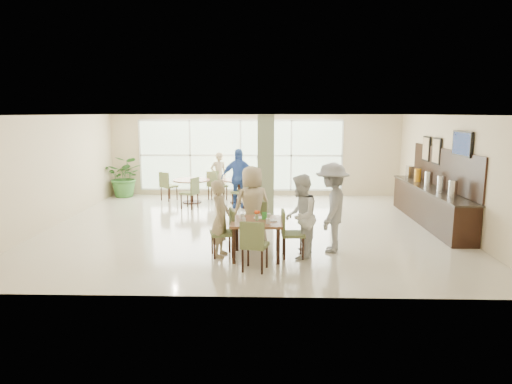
{
  "coord_description": "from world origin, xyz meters",
  "views": [
    {
      "loc": [
        0.49,
        -11.26,
        2.85
      ],
      "look_at": [
        0.2,
        -1.2,
        1.1
      ],
      "focal_mm": 32.0,
      "sensor_mm": 36.0,
      "label": 1
    }
  ],
  "objects_px": {
    "main_table": "(257,225)",
    "round_table_right": "(239,185)",
    "teen_left": "(221,219)",
    "teen_far": "(252,206)",
    "round_table_left": "(192,184)",
    "buffet_counter": "(430,202)",
    "adult_a": "(238,178)",
    "adult_b": "(264,175)",
    "potted_plant": "(125,176)",
    "teen_right": "(300,216)",
    "adult_standing": "(219,175)",
    "teen_standing": "(332,207)"
  },
  "relations": [
    {
      "from": "teen_right",
      "to": "adult_a",
      "type": "bearing_deg",
      "value": -149.94
    },
    {
      "from": "buffet_counter",
      "to": "adult_a",
      "type": "distance_m",
      "value": 5.5
    },
    {
      "from": "round_table_right",
      "to": "adult_b",
      "type": "distance_m",
      "value": 0.87
    },
    {
      "from": "potted_plant",
      "to": "teen_right",
      "type": "height_order",
      "value": "teen_right"
    },
    {
      "from": "teen_right",
      "to": "adult_standing",
      "type": "xyz_separation_m",
      "value": [
        -2.31,
        6.29,
        -0.05
      ]
    },
    {
      "from": "round_table_left",
      "to": "adult_a",
      "type": "height_order",
      "value": "adult_a"
    },
    {
      "from": "teen_far",
      "to": "round_table_left",
      "type": "bearing_deg",
      "value": -90.26
    },
    {
      "from": "adult_a",
      "to": "adult_b",
      "type": "relative_size",
      "value": 1.0
    },
    {
      "from": "teen_standing",
      "to": "teen_far",
      "type": "bearing_deg",
      "value": -88.69
    },
    {
      "from": "potted_plant",
      "to": "teen_standing",
      "type": "bearing_deg",
      "value": -44.4
    },
    {
      "from": "round_table_right",
      "to": "potted_plant",
      "type": "bearing_deg",
      "value": 167.41
    },
    {
      "from": "main_table",
      "to": "buffet_counter",
      "type": "bearing_deg",
      "value": 33.93
    },
    {
      "from": "round_table_right",
      "to": "buffet_counter",
      "type": "xyz_separation_m",
      "value": [
        5.17,
        -2.66,
        -0.01
      ]
    },
    {
      "from": "round_table_left",
      "to": "teen_right",
      "type": "distance_m",
      "value": 6.36
    },
    {
      "from": "main_table",
      "to": "teen_far",
      "type": "relative_size",
      "value": 0.58
    },
    {
      "from": "main_table",
      "to": "teen_right",
      "type": "relative_size",
      "value": 0.6
    },
    {
      "from": "teen_right",
      "to": "teen_far",
      "type": "bearing_deg",
      "value": -117.31
    },
    {
      "from": "round_table_right",
      "to": "adult_standing",
      "type": "relative_size",
      "value": 0.68
    },
    {
      "from": "round_table_left",
      "to": "teen_left",
      "type": "relative_size",
      "value": 0.77
    },
    {
      "from": "buffet_counter",
      "to": "teen_far",
      "type": "xyz_separation_m",
      "value": [
        -4.57,
        -2.14,
        0.32
      ]
    },
    {
      "from": "round_table_left",
      "to": "main_table",
      "type": "bearing_deg",
      "value": -68.09
    },
    {
      "from": "main_table",
      "to": "adult_a",
      "type": "distance_m",
      "value": 4.95
    },
    {
      "from": "buffet_counter",
      "to": "round_table_left",
      "type": "bearing_deg",
      "value": 158.86
    },
    {
      "from": "teen_left",
      "to": "teen_far",
      "type": "height_order",
      "value": "teen_far"
    },
    {
      "from": "round_table_right",
      "to": "adult_a",
      "type": "xyz_separation_m",
      "value": [
        0.03,
        -0.76,
        0.33
      ]
    },
    {
      "from": "buffet_counter",
      "to": "adult_b",
      "type": "relative_size",
      "value": 2.62
    },
    {
      "from": "main_table",
      "to": "teen_right",
      "type": "distance_m",
      "value": 0.88
    },
    {
      "from": "potted_plant",
      "to": "adult_standing",
      "type": "relative_size",
      "value": 0.9
    },
    {
      "from": "teen_standing",
      "to": "adult_a",
      "type": "bearing_deg",
      "value": -138.56
    },
    {
      "from": "main_table",
      "to": "buffet_counter",
      "type": "distance_m",
      "value": 5.36
    },
    {
      "from": "round_table_left",
      "to": "teen_left",
      "type": "bearing_deg",
      "value": -74.61
    },
    {
      "from": "adult_b",
      "to": "adult_standing",
      "type": "height_order",
      "value": "adult_b"
    },
    {
      "from": "potted_plant",
      "to": "adult_b",
      "type": "xyz_separation_m",
      "value": [
        4.77,
        -0.89,
        0.19
      ]
    },
    {
      "from": "teen_left",
      "to": "teen_right",
      "type": "relative_size",
      "value": 0.92
    },
    {
      "from": "main_table",
      "to": "round_table_right",
      "type": "height_order",
      "value": "same"
    },
    {
      "from": "buffet_counter",
      "to": "adult_b",
      "type": "height_order",
      "value": "buffet_counter"
    },
    {
      "from": "teen_right",
      "to": "teen_standing",
      "type": "distance_m",
      "value": 0.8
    },
    {
      "from": "adult_b",
      "to": "teen_far",
      "type": "bearing_deg",
      "value": 4.99
    },
    {
      "from": "round_table_right",
      "to": "teen_standing",
      "type": "height_order",
      "value": "teen_standing"
    },
    {
      "from": "teen_left",
      "to": "teen_far",
      "type": "bearing_deg",
      "value": -28.68
    },
    {
      "from": "round_table_right",
      "to": "teen_far",
      "type": "relative_size",
      "value": 0.62
    },
    {
      "from": "buffet_counter",
      "to": "potted_plant",
      "type": "height_order",
      "value": "buffet_counter"
    },
    {
      "from": "round_table_left",
      "to": "round_table_right",
      "type": "xyz_separation_m",
      "value": [
        1.52,
        0.08,
        -0.02
      ]
    },
    {
      "from": "buffet_counter",
      "to": "teen_standing",
      "type": "xyz_separation_m",
      "value": [
        -2.91,
        -2.54,
        0.38
      ]
    },
    {
      "from": "potted_plant",
      "to": "adult_standing",
      "type": "xyz_separation_m",
      "value": [
        3.23,
        -0.21,
        0.08
      ]
    },
    {
      "from": "teen_left",
      "to": "round_table_left",
      "type": "bearing_deg",
      "value": 24.02
    },
    {
      "from": "round_table_right",
      "to": "adult_standing",
      "type": "bearing_deg",
      "value": 137.29
    },
    {
      "from": "teen_left",
      "to": "teen_right",
      "type": "height_order",
      "value": "teen_right"
    },
    {
      "from": "teen_left",
      "to": "adult_standing",
      "type": "bearing_deg",
      "value": 15.25
    },
    {
      "from": "teen_far",
      "to": "adult_standing",
      "type": "distance_m",
      "value": 5.64
    }
  ]
}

